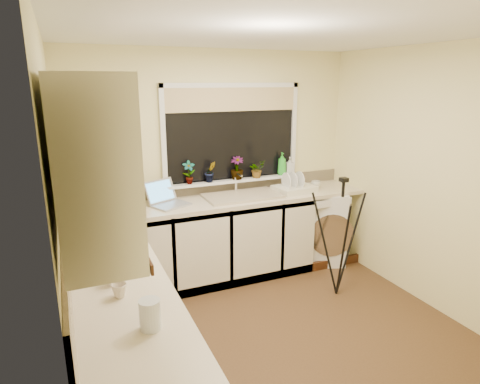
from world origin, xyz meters
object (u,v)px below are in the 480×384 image
Objects in this scene: dish_rack at (294,189)px; plant_b at (210,172)px; tripod at (340,238)px; microwave at (105,217)px; cup_left at (119,291)px; washing_machine at (316,225)px; cup_back at (316,185)px; soap_bottle_clear at (290,165)px; plant_a at (189,172)px; plant_c at (237,168)px; glass_jug at (150,315)px; plant_d at (257,169)px; soap_bottle_green at (282,164)px; kettle at (126,237)px; laptop at (166,199)px; steel_jar at (112,277)px.

plant_b reaches higher than dish_rack.
tripod is 2.30× the size of microwave.
washing_machine is at bearing 34.08° from cup_left.
soap_bottle_clear is at bearing 133.78° from cup_back.
plant_a reaches higher than tripod.
plant_c is (-0.68, 1.03, 0.57)m from tripod.
plant_c is 0.69m from soap_bottle_clear.
plant_a is 2.15m from cup_left.
glass_jug is 0.63× the size of plant_a.
microwave is at bearing -172.30° from dish_rack.
plant_d is (1.69, 2.27, 0.17)m from glass_jug.
cup_back is at bearing -33.75° from soap_bottle_green.
soap_bottle_clear is at bearing 29.95° from kettle.
soap_bottle_clear reaches higher than cup_left.
cup_left is (-0.70, -1.73, -0.02)m from laptop.
soap_bottle_clear is at bearing 163.22° from washing_machine.
washing_machine is at bearing -75.42° from microwave.
plant_d is at bearing -3.22° from plant_c.
washing_machine is at bearing 31.06° from steel_jar.
steel_jar is at bearing 101.81° from glass_jug.
plant_b is 0.56m from plant_d.
plant_c is at bearing 0.17° from plant_a.
soap_bottle_green is (-0.03, 0.25, 0.25)m from dish_rack.
kettle is 1.61m from plant_b.
plant_b reaches higher than soap_bottle_clear.
plant_b reaches higher than steel_jar.
microwave is 5.93× the size of cup_left.
microwave is at bearing -166.23° from cup_back.
plant_d is (0.80, -0.01, -0.03)m from plant_a.
kettle is 2.17× the size of cup_left.
cup_left is (-1.79, -1.88, -0.21)m from plant_d.
microwave reaches higher than kettle.
laptop is 4.05× the size of cup_back.
laptop is at bearing -158.75° from washing_machine.
soap_bottle_green is (1.43, 0.17, 0.22)m from laptop.
soap_bottle_clear reaches higher than steel_jar.
plant_d is 0.75× the size of soap_bottle_green.
tripod is at bearing -90.72° from soap_bottle_clear.
dish_rack is at bearing 34.26° from steel_jar.
cup_back reaches higher than cup_left.
laptop is 2.02× the size of plant_b.
dish_rack is at bearing -31.53° from plant_d.
soap_bottle_green reaches higher than washing_machine.
kettle is 0.74× the size of soap_bottle_green.
kettle is 0.37× the size of microwave.
tripod is 1.18m from soap_bottle_clear.
dish_rack is 1.93× the size of plant_b.
glass_jug is at bearing -142.44° from dish_rack.
glass_jug reaches higher than dish_rack.
microwave is (-0.65, -0.64, 0.08)m from laptop.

